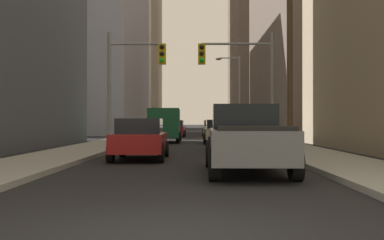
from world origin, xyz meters
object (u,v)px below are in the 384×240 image
at_px(sedan_beige, 219,132).
at_px(traffic_signal_near_right, 240,70).
at_px(sedan_red, 140,139).
at_px(sedan_blue, 229,135).
at_px(cargo_van_green, 165,123).
at_px(sedan_silver, 212,128).
at_px(pickup_truck_grey, 247,139).
at_px(sedan_maroon, 175,128).
at_px(traffic_signal_near_left, 133,71).

bearing_deg(sedan_beige, traffic_signal_near_right, -82.24).
bearing_deg(sedan_beige, sedan_red, -105.34).
xyz_separation_m(sedan_blue, traffic_signal_near_right, (0.65, 1.53, 3.28)).
distance_m(cargo_van_green, sedan_silver, 15.00).
distance_m(cargo_van_green, sedan_beige, 4.13).
bearing_deg(sedan_blue, pickup_truck_grey, -91.07).
height_order(sedan_maroon, traffic_signal_near_right, traffic_signal_near_right).
bearing_deg(pickup_truck_grey, cargo_van_green, 100.41).
bearing_deg(traffic_signal_near_left, sedan_blue, -17.60).
bearing_deg(traffic_signal_near_left, sedan_maroon, 86.28).
xyz_separation_m(pickup_truck_grey, sedan_maroon, (-3.38, 30.69, -0.16)).
relative_size(sedan_red, sedan_maroon, 1.00).
bearing_deg(sedan_blue, sedan_red, -124.26).
bearing_deg(sedan_silver, sedan_red, -97.04).
distance_m(pickup_truck_grey, sedan_beige, 17.29).
bearing_deg(cargo_van_green, sedan_red, -89.72).
distance_m(traffic_signal_near_left, traffic_signal_near_right, 5.46).
distance_m(sedan_red, sedan_maroon, 26.16).
relative_size(sedan_red, sedan_silver, 1.00).
distance_m(sedan_blue, sedan_beige, 7.40).
xyz_separation_m(cargo_van_green, traffic_signal_near_right, (4.38, -7.87, 2.76)).
xyz_separation_m(cargo_van_green, sedan_blue, (3.73, -9.39, -0.52)).
bearing_deg(sedan_silver, traffic_signal_near_right, -88.25).
relative_size(sedan_maroon, traffic_signal_near_left, 0.71).
height_order(pickup_truck_grey, traffic_signal_near_right, traffic_signal_near_right).
bearing_deg(sedan_silver, traffic_signal_near_left, -102.04).
height_order(sedan_red, traffic_signal_near_left, traffic_signal_near_left).
bearing_deg(traffic_signal_near_left, sedan_beige, 51.55).
relative_size(cargo_van_green, sedan_red, 1.24).
height_order(cargo_van_green, sedan_beige, cargo_van_green).
height_order(pickup_truck_grey, sedan_beige, pickup_truck_grey).
bearing_deg(traffic_signal_near_right, traffic_signal_near_left, -179.99).
relative_size(sedan_red, sedan_beige, 1.00).
relative_size(sedan_maroon, traffic_signal_near_right, 0.71).
bearing_deg(traffic_signal_near_left, sedan_silver, 77.96).
bearing_deg(sedan_beige, cargo_van_green, 150.85).
xyz_separation_m(sedan_red, sedan_maroon, (0.10, 26.16, 0.00)).
height_order(sedan_red, sedan_maroon, same).
bearing_deg(sedan_silver, pickup_truck_grey, -90.25).
bearing_deg(pickup_truck_grey, sedan_silver, 89.75).
bearing_deg(sedan_maroon, sedan_silver, 41.64).
xyz_separation_m(sedan_beige, sedan_maroon, (-3.41, 13.40, 0.00)).
bearing_deg(sedan_red, traffic_signal_near_left, 99.54).
height_order(pickup_truck_grey, sedan_blue, pickup_truck_grey).
relative_size(sedan_silver, sedan_maroon, 0.99).
bearing_deg(sedan_beige, sedan_blue, -88.82).
bearing_deg(traffic_signal_near_left, pickup_truck_grey, -67.93).
relative_size(cargo_van_green, sedan_beige, 1.24).
distance_m(sedan_beige, sedan_silver, 16.53).
relative_size(pickup_truck_grey, cargo_van_green, 1.04).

